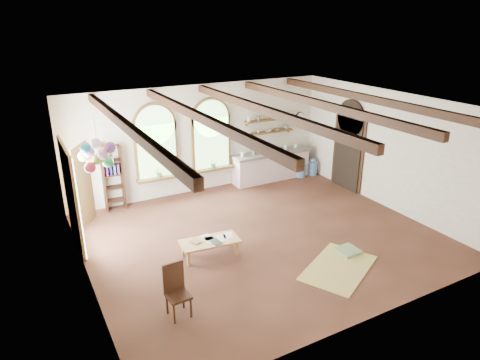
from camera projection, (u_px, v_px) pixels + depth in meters
floor at (261, 237)px, 10.37m from camera, size 8.00×8.00×0.00m
ceiling_beams at (264, 110)px, 9.26m from camera, size 6.20×6.80×0.18m
window_left at (156, 145)px, 11.97m from camera, size 1.30×0.28×2.20m
window_right at (211, 137)px, 12.73m from camera, size 1.30×0.28×2.20m
left_doorway at (72, 198)px, 9.67m from camera, size 0.10×1.90×2.50m
right_doorway at (348, 154)px, 12.97m from camera, size 0.10×1.30×2.40m
kitchen_counter at (271, 166)px, 13.85m from camera, size 2.68×0.62×0.94m
wall_shelf_lower at (269, 132)px, 13.61m from camera, size 1.70×0.24×0.04m
wall_shelf_upper at (269, 120)px, 13.47m from camera, size 1.70×0.24×0.04m
wall_clock at (300, 117)px, 14.10m from camera, size 0.32×0.04×0.32m
bookshelf at (113, 178)px, 11.57m from camera, size 0.53×0.32×1.80m
coffee_table at (210, 242)px, 9.45m from camera, size 1.35×0.72×0.37m
side_chair at (178, 301)px, 7.56m from camera, size 0.41×0.41×0.99m
floor_mat at (338, 268)px, 9.07m from camera, size 2.12×1.83×0.02m
floor_cushion at (348, 251)px, 9.66m from camera, size 0.47×0.47×0.08m
water_jug_a at (312, 168)px, 14.32m from camera, size 0.30×0.30×0.58m
water_jug_b at (301, 169)px, 14.15m from camera, size 0.33×0.33×0.64m
balloon_cluster at (98, 155)px, 8.78m from camera, size 0.71×0.77×1.15m
table_book at (193, 243)px, 9.31m from camera, size 0.26×0.31×0.02m
tablet at (216, 242)px, 9.36m from camera, size 0.22×0.30×0.01m
potted_plant_left at (159, 172)px, 12.16m from camera, size 0.27×0.23×0.30m
potted_plant_right at (213, 163)px, 12.92m from camera, size 0.27×0.23×0.30m
shelf_cup_a at (248, 133)px, 13.25m from camera, size 0.12×0.10×0.10m
shelf_cup_b at (258, 132)px, 13.41m from camera, size 0.10×0.10×0.09m
shelf_bowl_a at (268, 131)px, 13.57m from camera, size 0.22×0.22×0.05m
shelf_bowl_b at (277, 129)px, 13.73m from camera, size 0.20×0.20×0.06m
shelf_vase at (286, 126)px, 13.86m from camera, size 0.18×0.18×0.19m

